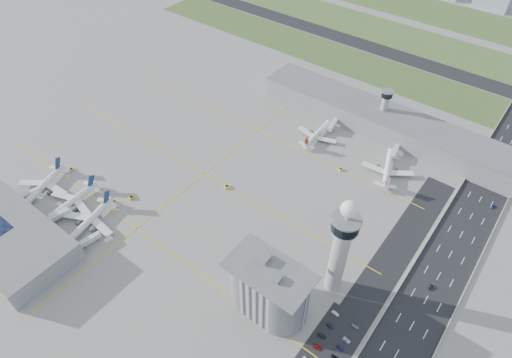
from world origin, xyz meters
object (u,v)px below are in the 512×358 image
Objects in this scene: jet_bridge_far_0 at (336,121)px; tug_4 at (340,169)px; jet_bridge_far_1 at (397,147)px; car_lot_11 at (355,327)px; tug_2 at (114,202)px; tug_5 at (390,172)px; tug_0 at (71,169)px; car_hw_2 at (493,207)px; car_lot_9 at (340,347)px; airplane_near_c at (86,220)px; jet_bridge_near_0 at (19,201)px; car_hw_1 at (431,287)px; jet_bridge_near_2 at (78,248)px; car_lot_2 at (317,347)px; admin_building at (269,289)px; airplane_near_a at (40,184)px; airplane_near_b at (69,200)px; control_tower at (341,245)px; jet_bridge_near_1 at (47,223)px; tug_1 at (131,197)px; car_hw_4 at (495,145)px; airplane_far_a at (317,132)px; car_lot_10 at (347,340)px; car_lot_8 at (335,357)px; airplane_far_b at (389,165)px; secondary_tower at (384,106)px; car_lot_5 at (335,313)px; car_lot_4 at (330,326)px; tug_3 at (227,187)px.

tug_4 is (28.81, -42.74, -2.04)m from jet_bridge_far_0.
car_lot_11 is at bearing 6.63° from jet_bridge_far_1.
tug_5 is (125.55, 131.63, -0.00)m from tug_2.
car_hw_2 is at bearing 138.93° from tug_0.
car_hw_2 is at bearing 31.84° from tug_4.
car_lot_9 is at bearing 86.45° from tug_2.
jet_bridge_near_0 is at bearing -84.27° from airplane_near_c.
tug_2 is 0.76× the size of car_hw_1.
car_hw_2 is at bearing -34.58° from jet_bridge_near_2.
car_lot_2 is at bearing -95.52° from car_hw_2.
admin_building is 0.99× the size of airplane_near_a.
airplane_near_b is at bearing 77.51° from airplane_near_a.
jet_bridge_near_0 is at bearing -159.55° from control_tower.
car_lot_2 is 1.09× the size of car_lot_11.
jet_bridge_near_1 is 4.28× the size of tug_1.
car_hw_4 is (218.77, 226.37, -5.36)m from airplane_near_a.
car_hw_1 is (30.34, 64.26, 0.02)m from car_lot_2.
jet_bridge_near_2 is (60.00, 0.00, 0.00)m from jet_bridge_near_0.
car_lot_9 is (90.59, -151.36, -2.23)m from jet_bridge_far_0.
admin_building is at bearing 104.60° from car_lot_11.
airplane_far_a is 9.02× the size of car_lot_2.
car_hw_1 is at bearing -56.39° from jet_bridge_near_0.
car_hw_1 reaches higher than car_hw_4.
car_lot_10 is (179.27, 28.23, -5.11)m from airplane_near_b.
jet_bridge_far_0 is at bearing -100.00° from jet_bridge_far_1.
airplane_far_a reaches higher than car_lot_8.
control_tower is at bearing -149.23° from car_hw_1.
admin_building is 10.75× the size of car_hw_2.
control_tower is at bearing 11.46° from car_lot_2.
control_tower reaches higher than airplane_far_b.
tug_4 is 0.73× the size of car_lot_11.
jet_bridge_far_0 is (-28.00, -18.00, -15.95)m from secondary_tower.
jet_bridge_near_1 is at bearing 42.68° from airplane_near_a.
control_tower reaches higher than airplane_near_c.
car_lot_5 is 0.98× the size of car_lot_10.
car_lot_8 is at bearing 92.07° from airplane_near_b.
car_lot_9 is at bearing -69.72° from secondary_tower.
car_hw_4 is at bearing -45.07° from tug_5.
jet_bridge_near_0 and jet_bridge_far_1 have the same top height.
control_tower is 1.72× the size of airplane_far_a.
tug_4 is 130.16m from car_lot_8.
tug_0 reaches higher than tug_4.
secondary_tower reaches higher than car_lot_4.
jet_bridge_near_2 is at bearing -38.55° from jet_bridge_far_1.
airplane_near_c is 15.49× the size of tug_5.
tug_3 is 124.97m from car_lot_8.
jet_bridge_near_2 is 156.27m from car_lot_11.
admin_building reaches higher than car_lot_10.
airplane_far_b is 2.95× the size of jet_bridge_near_2.
jet_bridge_far_0 is (55.00, 193.00, 0.00)m from jet_bridge_near_2.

